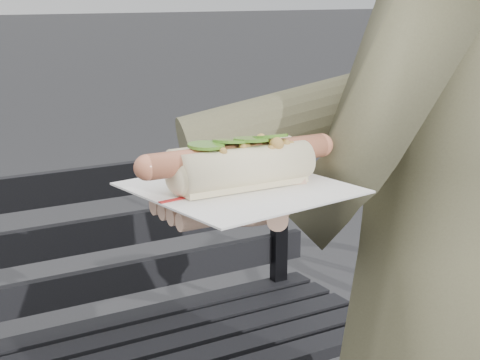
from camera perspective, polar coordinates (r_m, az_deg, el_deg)
name	(u,v)px	position (r m, az deg, el deg)	size (l,w,h in m)	color
park_bench	(54,338)	(1.74, -14.25, -11.76)	(1.50, 0.44, 0.88)	black
person	(429,298)	(1.13, 14.47, -8.89)	(0.61, 0.40, 1.68)	brown
held_hotdog	(347,121)	(0.89, 8.30, 4.58)	(0.62, 0.32, 0.20)	brown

